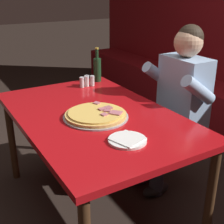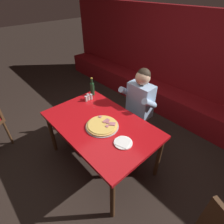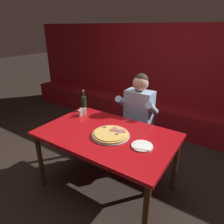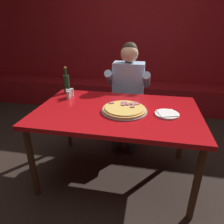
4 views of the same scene
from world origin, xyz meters
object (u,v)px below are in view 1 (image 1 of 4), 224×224
at_px(plate_white_paper, 127,140).
at_px(beer_bottle, 97,69).
at_px(main_dining_table, 94,123).
at_px(shaker_oregano, 87,82).
at_px(pizza, 96,115).
at_px(shaker_red_pepper_flakes, 87,81).
at_px(diner_seated_blue_shirt, 175,102).
at_px(shaker_black_pepper, 92,81).
at_px(shaker_parmesan, 82,83).

relative_size(plate_white_paper, beer_bottle, 0.72).
relative_size(main_dining_table, plate_white_paper, 7.09).
distance_m(plate_white_paper, shaker_oregano, 1.03).
xyz_separation_m(beer_bottle, shaker_oregano, (0.09, -0.15, -0.07)).
distance_m(pizza, shaker_oregano, 0.67).
distance_m(main_dining_table, beer_bottle, 0.76).
bearing_deg(pizza, shaker_red_pepper_flakes, 158.31).
relative_size(shaker_red_pepper_flakes, diner_seated_blue_shirt, 0.07).
bearing_deg(main_dining_table, shaker_oregano, 158.00).
bearing_deg(shaker_oregano, shaker_black_pepper, 76.30).
bearing_deg(shaker_black_pepper, shaker_red_pepper_flakes, -136.48).
xyz_separation_m(main_dining_table, pizza, (0.07, -0.02, 0.09)).
height_order(shaker_oregano, diner_seated_blue_shirt, diner_seated_blue_shirt).
xyz_separation_m(shaker_red_pepper_flakes, diner_seated_blue_shirt, (0.59, 0.45, -0.08)).
distance_m(beer_bottle, diner_seated_blue_shirt, 0.74).
distance_m(shaker_parmesan, diner_seated_blue_shirt, 0.76).
relative_size(plate_white_paper, diner_seated_blue_shirt, 0.16).
height_order(main_dining_table, shaker_black_pepper, shaker_black_pepper).
distance_m(pizza, shaker_parmesan, 0.64).
relative_size(pizza, shaker_black_pepper, 4.82).
bearing_deg(beer_bottle, shaker_red_pepper_flakes, -64.73).
bearing_deg(shaker_black_pepper, shaker_oregano, -103.70).
xyz_separation_m(pizza, shaker_black_pepper, (-0.61, 0.29, 0.02)).
height_order(shaker_parmesan, diner_seated_blue_shirt, diner_seated_blue_shirt).
bearing_deg(diner_seated_blue_shirt, shaker_red_pepper_flakes, -142.52).
relative_size(main_dining_table, diner_seated_blue_shirt, 1.17).
bearing_deg(main_dining_table, shaker_parmesan, 162.22).
height_order(beer_bottle, diner_seated_blue_shirt, diner_seated_blue_shirt).
distance_m(plate_white_paper, diner_seated_blue_shirt, 0.84).
distance_m(shaker_red_pepper_flakes, shaker_parmesan, 0.07).
xyz_separation_m(main_dining_table, shaker_parmesan, (-0.54, 0.17, 0.11)).
bearing_deg(shaker_parmesan, pizza, -17.63).
height_order(plate_white_paper, shaker_parmesan, shaker_parmesan).
xyz_separation_m(shaker_red_pepper_flakes, shaker_parmesan, (0.03, -0.06, 0.00)).
relative_size(beer_bottle, shaker_black_pepper, 3.40).
bearing_deg(shaker_oregano, main_dining_table, -22.00).
distance_m(shaker_black_pepper, shaker_parmesan, 0.09).
bearing_deg(diner_seated_blue_shirt, shaker_black_pepper, -142.93).
bearing_deg(shaker_black_pepper, beer_bottle, 133.92).
bearing_deg(main_dining_table, pizza, -16.50).
relative_size(shaker_black_pepper, diner_seated_blue_shirt, 0.07).
bearing_deg(pizza, shaker_black_pepper, 154.69).
height_order(shaker_black_pepper, shaker_parmesan, same).
relative_size(plate_white_paper, shaker_oregano, 2.44).
distance_m(shaker_black_pepper, diner_seated_blue_shirt, 0.70).
xyz_separation_m(pizza, diner_seated_blue_shirt, (-0.05, 0.71, -0.06)).
relative_size(beer_bottle, diner_seated_blue_shirt, 0.23).
height_order(plate_white_paper, diner_seated_blue_shirt, diner_seated_blue_shirt).
height_order(pizza, shaker_oregano, shaker_oregano).
xyz_separation_m(shaker_black_pepper, shaker_oregano, (-0.01, -0.05, 0.00)).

